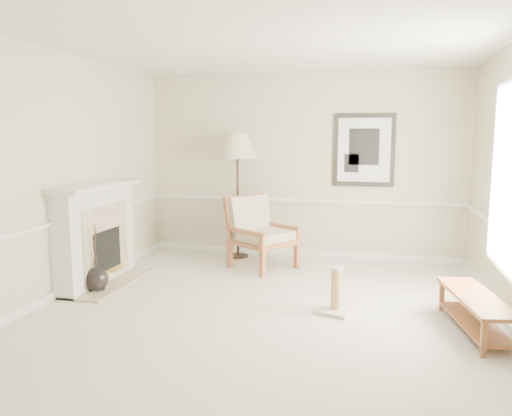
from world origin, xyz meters
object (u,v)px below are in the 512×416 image
(floor_vase, at_px, (96,280))
(bench, at_px, (476,308))
(armchair, at_px, (258,229))
(floor_lamp, at_px, (238,149))
(scratching_post, at_px, (336,298))

(floor_vase, distance_m, bench, 4.31)
(armchair, relative_size, floor_lamp, 0.58)
(armchair, relative_size, bench, 0.85)
(floor_vase, relative_size, armchair, 0.76)
(bench, bearing_deg, floor_vase, 176.86)
(floor_lamp, height_order, bench, floor_lamp)
(floor_lamp, xyz_separation_m, scratching_post, (1.73, -2.19, -1.55))
(bench, relative_size, scratching_post, 2.62)
(armchair, height_order, floor_lamp, floor_lamp)
(scratching_post, bearing_deg, floor_lamp, 128.34)
(floor_vase, distance_m, scratching_post, 2.93)
(floor_vase, height_order, floor_lamp, floor_lamp)
(armchair, xyz_separation_m, bench, (2.67, -1.93, -0.32))
(floor_vase, relative_size, bench, 0.64)
(floor_lamp, xyz_separation_m, bench, (3.11, -2.41, -1.46))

